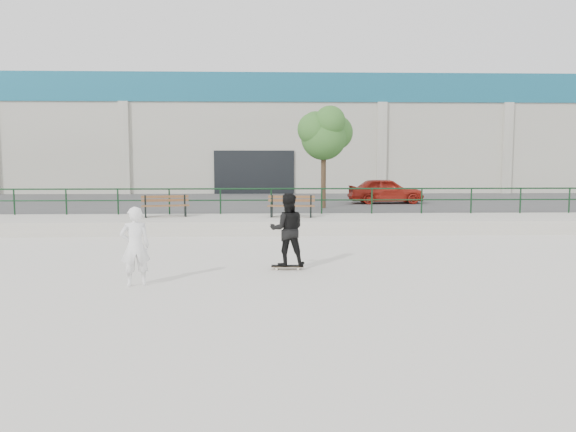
{
  "coord_description": "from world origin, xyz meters",
  "views": [
    {
      "loc": [
        0.9,
        -11.3,
        2.66
      ],
      "look_at": [
        1.36,
        2.0,
        1.31
      ],
      "focal_mm": 35.0,
      "sensor_mm": 36.0,
      "label": 1
    }
  ],
  "objects_px": {
    "tree": "(324,132)",
    "skateboard": "(287,266)",
    "seated_skater": "(135,246)",
    "red_car": "(386,191)",
    "bench_left": "(165,206)",
    "bench_right": "(291,206)",
    "standing_skater": "(287,230)"
  },
  "relations": [
    {
      "from": "bench_left",
      "to": "bench_right",
      "type": "height_order",
      "value": "bench_right"
    },
    {
      "from": "bench_right",
      "to": "skateboard",
      "type": "height_order",
      "value": "bench_right"
    },
    {
      "from": "tree",
      "to": "skateboard",
      "type": "bearing_deg",
      "value": -100.03
    },
    {
      "from": "bench_left",
      "to": "standing_skater",
      "type": "distance_m",
      "value": 8.94
    },
    {
      "from": "skateboard",
      "to": "seated_skater",
      "type": "xyz_separation_m",
      "value": [
        -3.25,
        -1.66,
        0.77
      ]
    },
    {
      "from": "standing_skater",
      "to": "seated_skater",
      "type": "bearing_deg",
      "value": 24.66
    },
    {
      "from": "bench_right",
      "to": "red_car",
      "type": "relative_size",
      "value": 0.49
    },
    {
      "from": "red_car",
      "to": "skateboard",
      "type": "distance_m",
      "value": 14.94
    },
    {
      "from": "bench_left",
      "to": "bench_right",
      "type": "xyz_separation_m",
      "value": [
        4.74,
        -0.27,
        0.0
      ]
    },
    {
      "from": "red_car",
      "to": "skateboard",
      "type": "relative_size",
      "value": 4.64
    },
    {
      "from": "skateboard",
      "to": "standing_skater",
      "type": "relative_size",
      "value": 0.45
    },
    {
      "from": "bench_left",
      "to": "red_car",
      "type": "xyz_separation_m",
      "value": [
        9.65,
        6.11,
        0.22
      ]
    },
    {
      "from": "bench_right",
      "to": "tree",
      "type": "relative_size",
      "value": 0.4
    },
    {
      "from": "bench_left",
      "to": "bench_right",
      "type": "bearing_deg",
      "value": -15.23
    },
    {
      "from": "tree",
      "to": "skateboard",
      "type": "xyz_separation_m",
      "value": [
        -2.02,
        -11.4,
        -3.77
      ]
    },
    {
      "from": "bench_left",
      "to": "skateboard",
      "type": "distance_m",
      "value": 8.98
    },
    {
      "from": "tree",
      "to": "seated_skater",
      "type": "height_order",
      "value": "tree"
    },
    {
      "from": "standing_skater",
      "to": "red_car",
      "type": "bearing_deg",
      "value": -113.21
    },
    {
      "from": "standing_skater",
      "to": "seated_skater",
      "type": "relative_size",
      "value": 1.04
    },
    {
      "from": "red_car",
      "to": "standing_skater",
      "type": "relative_size",
      "value": 2.09
    },
    {
      "from": "red_car",
      "to": "skateboard",
      "type": "height_order",
      "value": "red_car"
    },
    {
      "from": "bench_left",
      "to": "standing_skater",
      "type": "xyz_separation_m",
      "value": [
        4.34,
        -7.81,
        0.07
      ]
    },
    {
      "from": "seated_skater",
      "to": "red_car",
      "type": "bearing_deg",
      "value": -136.65
    },
    {
      "from": "bench_right",
      "to": "seated_skater",
      "type": "height_order",
      "value": "seated_skater"
    },
    {
      "from": "red_car",
      "to": "seated_skater",
      "type": "relative_size",
      "value": 2.18
    },
    {
      "from": "bench_right",
      "to": "skateboard",
      "type": "xyz_separation_m",
      "value": [
        -0.4,
        -7.55,
        -0.83
      ]
    },
    {
      "from": "tree",
      "to": "skateboard",
      "type": "distance_m",
      "value": 12.18
    },
    {
      "from": "red_car",
      "to": "seated_skater",
      "type": "bearing_deg",
      "value": 149.28
    },
    {
      "from": "tree",
      "to": "seated_skater",
      "type": "distance_m",
      "value": 14.4
    },
    {
      "from": "bench_left",
      "to": "tree",
      "type": "xyz_separation_m",
      "value": [
        6.36,
        3.59,
        2.94
      ]
    },
    {
      "from": "bench_right",
      "to": "seated_skater",
      "type": "bearing_deg",
      "value": -106.44
    },
    {
      "from": "standing_skater",
      "to": "seated_skater",
      "type": "distance_m",
      "value": 3.65
    }
  ]
}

